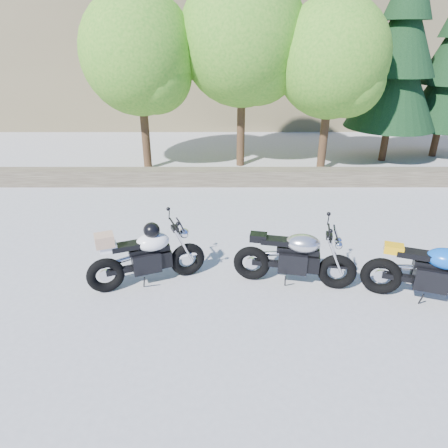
{
  "coord_description": "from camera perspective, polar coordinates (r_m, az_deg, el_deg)",
  "views": [
    {
      "loc": [
        0.19,
        -6.51,
        4.34
      ],
      "look_at": [
        0.2,
        1.0,
        0.75
      ],
      "focal_mm": 32.0,
      "sensor_mm": 36.0,
      "label": 1
    }
  ],
  "objects": [
    {
      "name": "conifer_near",
      "position": [
        15.91,
        23.83,
        21.18
      ],
      "size": [
        3.17,
        3.17,
        7.06
      ],
      "color": "#382314",
      "rests_on": "ground"
    },
    {
      "name": "tree_decid_right",
      "position": [
        13.93,
        15.64,
        21.21
      ],
      "size": [
        3.54,
        3.54,
        5.41
      ],
      "color": "#382314",
      "rests_on": "ground"
    },
    {
      "name": "tree_decid_left",
      "position": [
        13.91,
        -11.64,
        22.15
      ],
      "size": [
        3.67,
        3.67,
        5.62
      ],
      "color": "#382314",
      "rests_on": "ground"
    },
    {
      "name": "silver_bike",
      "position": [
        7.58,
        10.14,
        -4.79
      ],
      "size": [
        2.29,
        0.78,
        1.16
      ],
      "rotation": [
        0.0,
        0.0,
        -0.19
      ],
      "color": "black",
      "rests_on": "ground"
    },
    {
      "name": "tree_decid_mid",
      "position": [
        14.07,
        3.13,
        24.27
      ],
      "size": [
        4.08,
        4.08,
        6.24
      ],
      "color": "#382314",
      "rests_on": "ground"
    },
    {
      "name": "backpack",
      "position": [
        8.61,
        26.08,
        -6.2
      ],
      "size": [
        0.34,
        0.32,
        0.38
      ],
      "rotation": [
        0.0,
        0.0,
        -0.36
      ],
      "color": "black",
      "rests_on": "ground"
    },
    {
      "name": "blue_bike",
      "position": [
        7.85,
        27.86,
        -6.36
      ],
      "size": [
        2.3,
        1.03,
        1.19
      ],
      "rotation": [
        0.0,
        0.0,
        -0.33
      ],
      "color": "black",
      "rests_on": "ground"
    },
    {
      "name": "ground",
      "position": [
        7.83,
        -1.47,
        -8.13
      ],
      "size": [
        90.0,
        90.0,
        0.0
      ],
      "primitive_type": "plane",
      "color": "#939499",
      "rests_on": "ground"
    },
    {
      "name": "stone_wall",
      "position": [
        12.69,
        -0.93,
        6.73
      ],
      "size": [
        22.0,
        0.55,
        0.5
      ],
      "primitive_type": "cube",
      "color": "#493E30",
      "rests_on": "ground"
    },
    {
      "name": "white_bike",
      "position": [
        7.6,
        -11.05,
        -4.37
      ],
      "size": [
        2.16,
        1.03,
        1.25
      ],
      "rotation": [
        0.0,
        0.0,
        0.37
      ],
      "color": "black",
      "rests_on": "ground"
    }
  ]
}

